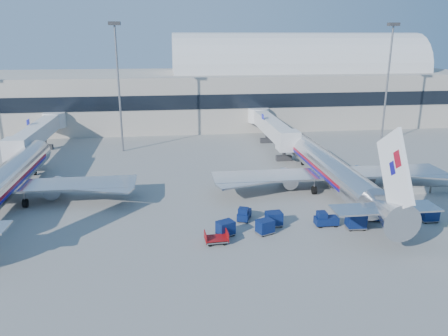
{
  "coord_description": "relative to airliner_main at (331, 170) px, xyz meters",
  "views": [
    {
      "loc": [
        -11.54,
        -49.29,
        20.29
      ],
      "look_at": [
        -4.41,
        6.0,
        3.36
      ],
      "focal_mm": 35.0,
      "sensor_mm": 36.0,
      "label": 1
    }
  ],
  "objects": [
    {
      "name": "airliner_mid",
      "position": [
        -42.0,
        0.0,
        0.0
      ],
      "size": [
        32.0,
        37.26,
        12.07
      ],
      "color": "silver",
      "rests_on": "ground"
    },
    {
      "name": "barrier_far",
      "position": [
        14.6,
        -2.51,
        -2.48
      ],
      "size": [
        3.0,
        0.55,
        0.9
      ],
      "primitive_type": "cube",
      "color": "#9E9E96",
      "rests_on": "ground"
    },
    {
      "name": "barrier_near",
      "position": [
        8.0,
        -2.51,
        -2.48
      ],
      "size": [
        3.0,
        0.55,
        0.9
      ],
      "primitive_type": "cube",
      "color": "#9E9E96",
      "rests_on": "ground"
    },
    {
      "name": "tug_right",
      "position": [
        1.15,
        -10.07,
        -2.16
      ],
      "size": [
        2.87,
        2.1,
        1.68
      ],
      "rotation": [
        0.0,
        0.0,
        -0.35
      ],
      "color": "#091846",
      "rests_on": "ground"
    },
    {
      "name": "cart_train_a",
      "position": [
        -10.34,
        -10.25,
        -2.05
      ],
      "size": [
        1.96,
        1.56,
        1.63
      ],
      "rotation": [
        0.0,
        0.0,
        0.08
      ],
      "color": "#091846",
      "rests_on": "ground"
    },
    {
      "name": "cart_solo_near",
      "position": [
        -1.61,
        -12.11,
        -1.94
      ],
      "size": [
        2.16,
        1.68,
        1.84
      ],
      "rotation": [
        0.0,
        0.0,
        -0.04
      ],
      "color": "#091846",
      "rests_on": "ground"
    },
    {
      "name": "tug_lead",
      "position": [
        -4.64,
        -10.92,
        -2.17
      ],
      "size": [
        2.56,
        1.28,
        1.67
      ],
      "rotation": [
        0.0,
        0.0,
        0.0
      ],
      "color": "#091846",
      "rests_on": "ground"
    },
    {
      "name": "barrier_mid",
      "position": [
        11.3,
        -2.51,
        -2.48
      ],
      "size": [
        3.0,
        0.55,
        0.9
      ],
      "primitive_type": "cube",
      "color": "#9E9E96",
      "rests_on": "ground"
    },
    {
      "name": "cart_open_red",
      "position": [
        -17.12,
        -13.65,
        -2.47
      ],
      "size": [
        2.43,
        1.77,
        0.63
      ],
      "rotation": [
        0.0,
        0.0,
        0.05
      ],
      "color": "slate",
      "rests_on": "ground"
    },
    {
      "name": "mast_west",
      "position": [
        -30.0,
        25.49,
        11.87
      ],
      "size": [
        2.0,
        1.2,
        22.6
      ],
      "color": "slate",
      "rests_on": "ground"
    },
    {
      "name": "jetbridge_near",
      "position": [
        -2.4,
        26.3,
        1.0
      ],
      "size": [
        4.4,
        27.5,
        6.25
      ],
      "color": "silver",
      "rests_on": "ground"
    },
    {
      "name": "cart_solo_far",
      "position": [
        7.49,
        -11.3,
        -2.05
      ],
      "size": [
        1.9,
        1.48,
        1.63
      ],
      "rotation": [
        0.0,
        0.0,
        -0.03
      ],
      "color": "#091846",
      "rests_on": "ground"
    },
    {
      "name": "airliner_main",
      "position": [
        0.0,
        0.0,
        0.0
      ],
      "size": [
        32.0,
        37.26,
        12.07
      ],
      "color": "silver",
      "rests_on": "ground"
    },
    {
      "name": "cart_train_b",
      "position": [
        -11.75,
        -12.11,
        -2.08
      ],
      "size": [
        2.19,
        1.96,
        1.58
      ],
      "rotation": [
        0.0,
        0.0,
        0.4
      ],
      "color": "#091846",
      "rests_on": "ground"
    },
    {
      "name": "mast_east",
      "position": [
        20.0,
        25.49,
        11.87
      ],
      "size": [
        2.0,
        1.2,
        22.6
      ],
      "color": "slate",
      "rests_on": "ground"
    },
    {
      "name": "ground",
      "position": [
        -10.0,
        -4.51,
        -2.93
      ],
      "size": [
        260.0,
        260.0,
        0.0
      ],
      "primitive_type": "plane",
      "color": "gray",
      "rests_on": "ground"
    },
    {
      "name": "jetbridge_mid",
      "position": [
        -44.4,
        26.3,
        1.0
      ],
      "size": [
        4.4,
        27.5,
        6.25
      ],
      "color": "silver",
      "rests_on": "ground"
    },
    {
      "name": "cart_train_c",
      "position": [
        -15.98,
        -12.0,
        -2.06
      ],
      "size": [
        2.25,
        2.04,
        1.62
      ],
      "rotation": [
        0.0,
        0.0,
        0.43
      ],
      "color": "#091846",
      "rests_on": "ground"
    },
    {
      "name": "tug_left",
      "position": [
        -13.35,
        -8.17,
        -2.19
      ],
      "size": [
        2.07,
        2.77,
        1.62
      ],
      "rotation": [
        0.0,
        0.0,
        1.19
      ],
      "color": "#091846",
      "rests_on": "ground"
    },
    {
      "name": "terminal",
      "position": [
        -23.6,
        51.46,
        4.6
      ],
      "size": [
        170.0,
        28.15,
        21.0
      ],
      "color": "#B2AA9E",
      "rests_on": "ground"
    }
  ]
}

